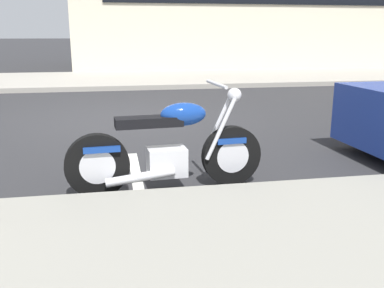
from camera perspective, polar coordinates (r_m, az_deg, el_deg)
The scene contains 3 objects.
ground_plane at distance 8.48m, azimuth -8.70°, elevation 3.31°, with size 260.00×260.00×0.00m, color #28282B.
parking_stall_stripe at distance 4.95m, azimuth -7.27°, elevation -4.66°, with size 0.12×2.20×0.01m, color silver.
parked_motorcycle at distance 4.50m, azimuth -3.08°, elevation -0.83°, with size 2.08×0.62×1.12m.
Camera 1 is at (-0.22, -8.33, 1.61)m, focal length 40.43 mm.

